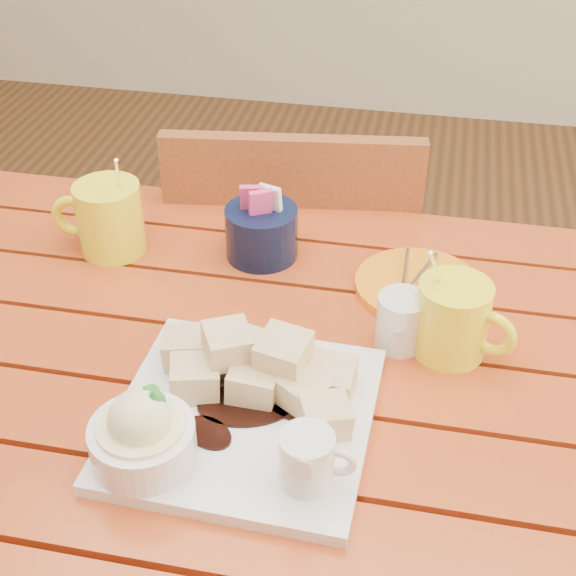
% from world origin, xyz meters
% --- Properties ---
extents(table, '(1.20, 0.79, 0.75)m').
position_xyz_m(table, '(0.00, 0.00, 0.64)').
color(table, '#A34415').
rests_on(table, ground).
extents(dessert_plate, '(0.28, 0.28, 0.11)m').
position_xyz_m(dessert_plate, '(0.01, -0.11, 0.78)').
color(dessert_plate, white).
rests_on(dessert_plate, table).
extents(coffee_mug_left, '(0.13, 0.09, 0.16)m').
position_xyz_m(coffee_mug_left, '(-0.24, 0.21, 0.80)').
color(coffee_mug_left, yellow).
rests_on(coffee_mug_left, table).
extents(coffee_mug_right, '(0.12, 0.09, 0.15)m').
position_xyz_m(coffee_mug_right, '(0.24, 0.07, 0.80)').
color(coffee_mug_right, yellow).
rests_on(coffee_mug_right, table).
extents(cream_pitcher, '(0.09, 0.07, 0.07)m').
position_xyz_m(cream_pitcher, '(0.18, 0.07, 0.79)').
color(cream_pitcher, white).
rests_on(cream_pitcher, table).
extents(sugar_caddy, '(0.10, 0.10, 0.11)m').
position_xyz_m(sugar_caddy, '(-0.03, 0.24, 0.79)').
color(sugar_caddy, black).
rests_on(sugar_caddy, table).
extents(orange_saucer, '(0.17, 0.17, 0.02)m').
position_xyz_m(orange_saucer, '(0.20, 0.20, 0.76)').
color(orange_saucer, orange).
rests_on(orange_saucer, table).
extents(chair_far, '(0.46, 0.46, 0.86)m').
position_xyz_m(chair_far, '(-0.03, 0.49, 0.48)').
color(chair_far, brown).
rests_on(chair_far, ground).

